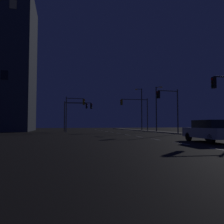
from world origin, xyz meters
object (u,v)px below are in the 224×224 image
at_px(traffic_light_far_right, 75,110).
at_px(car, 210,131).
at_px(traffic_light_mid_left, 77,110).
at_px(traffic_light_near_right, 169,102).
at_px(traffic_light_far_left, 74,108).
at_px(street_lamp_corner, 157,104).
at_px(street_lamp_median, 141,105).
at_px(traffic_light_far_center, 136,107).

bearing_deg(traffic_light_far_right, car, -75.43).
height_order(traffic_light_mid_left, traffic_light_far_right, traffic_light_far_right).
bearing_deg(traffic_light_far_right, traffic_light_mid_left, -88.65).
distance_m(traffic_light_near_right, traffic_light_far_right, 20.20).
xyz_separation_m(traffic_light_far_left, street_lamp_corner, (13.13, -2.57, 0.56)).
bearing_deg(street_lamp_median, street_lamp_corner, -86.90).
bearing_deg(car, traffic_light_far_right, 104.57).
relative_size(traffic_light_near_right, traffic_light_far_center, 0.99).
height_order(traffic_light_far_left, traffic_light_far_right, traffic_light_far_left).
distance_m(traffic_light_mid_left, traffic_light_far_right, 5.02).
distance_m(traffic_light_far_left, street_lamp_corner, 13.39).
height_order(traffic_light_far_right, street_lamp_corner, street_lamp_corner).
bearing_deg(street_lamp_median, traffic_light_far_left, -162.69).
bearing_deg(car, traffic_light_far_center, 83.87).
height_order(street_lamp_corner, street_lamp_median, street_lamp_median).
distance_m(traffic_light_far_center, street_lamp_corner, 3.93).
bearing_deg(traffic_light_mid_left, traffic_light_far_right, 91.35).
distance_m(traffic_light_mid_left, street_lamp_median, 12.40).
bearing_deg(traffic_light_far_left, car, -70.10).
xyz_separation_m(traffic_light_far_center, street_lamp_corner, (2.64, -2.90, 0.32)).
xyz_separation_m(car, street_lamp_corner, (5.06, 19.70, 3.65)).
relative_size(street_lamp_corner, street_lamp_median, 0.91).
bearing_deg(traffic_light_far_center, traffic_light_near_right, -86.23).
relative_size(traffic_light_far_left, traffic_light_far_right, 1.02).
height_order(car, traffic_light_far_center, traffic_light_far_center).
distance_m(car, traffic_light_far_center, 22.97).
xyz_separation_m(street_lamp_corner, street_lamp_median, (-0.35, 6.55, 0.36)).
xyz_separation_m(car, traffic_light_far_right, (-7.56, 29.07, 3.09)).
xyz_separation_m(car, traffic_light_near_right, (3.13, 11.93, 3.20)).
xyz_separation_m(traffic_light_far_left, traffic_light_far_right, (0.50, 6.81, -0.00)).
distance_m(traffic_light_far_right, street_lamp_median, 12.62).
distance_m(traffic_light_mid_left, street_lamp_corner, 13.27).
bearing_deg(traffic_light_far_center, traffic_light_far_left, -178.21).
xyz_separation_m(traffic_light_near_right, traffic_light_far_left, (-11.19, 10.33, -0.11)).
relative_size(car, traffic_light_far_right, 0.82).
height_order(traffic_light_far_center, street_lamp_median, street_lamp_median).
relative_size(traffic_light_far_left, traffic_light_mid_left, 1.10).
height_order(car, traffic_light_far_right, traffic_light_far_right).
bearing_deg(traffic_light_far_center, street_lamp_median, 58.00).
xyz_separation_m(traffic_light_far_left, traffic_light_mid_left, (0.62, 1.79, -0.26)).
distance_m(car, traffic_light_far_left, 23.88).
distance_m(traffic_light_far_right, street_lamp_corner, 15.73).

